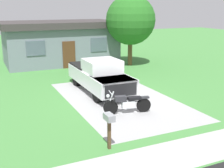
# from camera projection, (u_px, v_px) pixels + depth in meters

# --- Properties ---
(ground_plane) EXTENTS (80.00, 80.00, 0.00)m
(ground_plane) POSITION_uv_depth(u_px,v_px,m) (120.00, 99.00, 15.18)
(ground_plane) COLOR #43823D
(driveway_pad) EXTENTS (5.14, 8.99, 0.01)m
(driveway_pad) POSITION_uv_depth(u_px,v_px,m) (120.00, 99.00, 15.18)
(driveway_pad) COLOR #9E9E9E
(driveway_pad) RESTS_ON ground
(sidewalk_strip) EXTENTS (36.00, 1.80, 0.01)m
(sidewalk_strip) POSITION_uv_depth(u_px,v_px,m) (197.00, 149.00, 9.91)
(sidewalk_strip) COLOR #A6A6A1
(sidewalk_strip) RESTS_ON ground
(motorcycle) EXTENTS (2.19, 0.82, 1.09)m
(motorcycle) POSITION_uv_depth(u_px,v_px,m) (127.00, 103.00, 13.13)
(motorcycle) COLOR black
(motorcycle) RESTS_ON ground
(pickup_truck) EXTENTS (2.04, 5.64, 1.90)m
(pickup_truck) POSITION_uv_depth(u_px,v_px,m) (99.00, 75.00, 16.47)
(pickup_truck) COLOR black
(pickup_truck) RESTS_ON ground
(mailbox) EXTENTS (0.26, 0.48, 1.26)m
(mailbox) POSITION_uv_depth(u_px,v_px,m) (109.00, 122.00, 9.71)
(mailbox) COLOR #4C3823
(mailbox) RESTS_ON ground
(shade_tree) EXTENTS (3.95, 3.95, 5.63)m
(shade_tree) POSITION_uv_depth(u_px,v_px,m) (131.00, 20.00, 23.08)
(shade_tree) COLOR brown
(shade_tree) RESTS_ON ground
(neighbor_house) EXTENTS (9.60, 5.60, 3.50)m
(neighbor_house) POSITION_uv_depth(u_px,v_px,m) (60.00, 42.00, 24.65)
(neighbor_house) COLOR slate
(neighbor_house) RESTS_ON ground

